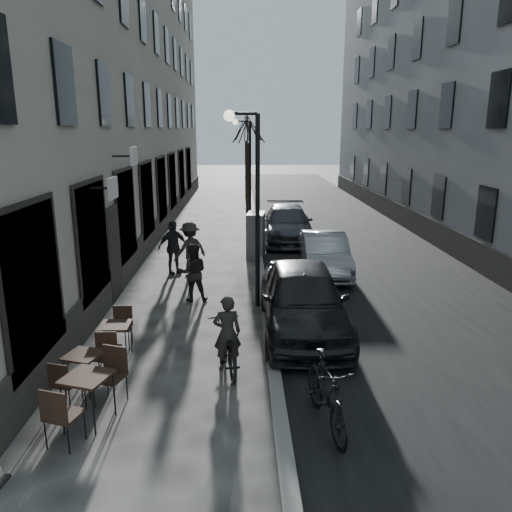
{
  "coord_description": "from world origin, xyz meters",
  "views": [
    {
      "loc": [
        -0.39,
        -6.7,
        4.63
      ],
      "look_at": [
        -0.08,
        4.39,
        1.8
      ],
      "focal_mm": 35.0,
      "sensor_mm": 36.0,
      "label": 1
    }
  ],
  "objects_px": {
    "bistro_set_b": "(84,368)",
    "streetlamp_far": "(247,160)",
    "utility_cabinet": "(256,235)",
    "streetlamp_near": "(251,189)",
    "pedestrian_near": "(193,272)",
    "bistro_set_a": "(88,394)",
    "pedestrian_mid": "(190,249)",
    "car_mid": "(325,254)",
    "tree_far": "(246,128)",
    "tree_near": "(247,128)",
    "moped": "(327,393)",
    "bistro_set_c": "(116,338)",
    "car_near": "(303,299)",
    "bicycle": "(227,347)",
    "pedestrian_far": "(173,247)",
    "car_far": "(287,224)"
  },
  "relations": [
    {
      "from": "tree_far",
      "to": "car_far",
      "type": "height_order",
      "value": "tree_far"
    },
    {
      "from": "tree_near",
      "to": "car_near",
      "type": "bearing_deg",
      "value": -86.25
    },
    {
      "from": "tree_far",
      "to": "car_near",
      "type": "xyz_separation_m",
      "value": [
        1.1,
        -22.8,
        -3.85
      ]
    },
    {
      "from": "bistro_set_a",
      "to": "pedestrian_mid",
      "type": "height_order",
      "value": "pedestrian_mid"
    },
    {
      "from": "bicycle",
      "to": "car_far",
      "type": "relative_size",
      "value": 0.36
    },
    {
      "from": "car_near",
      "to": "car_far",
      "type": "height_order",
      "value": "car_near"
    },
    {
      "from": "car_mid",
      "to": "streetlamp_far",
      "type": "bearing_deg",
      "value": 108.01
    },
    {
      "from": "tree_near",
      "to": "moped",
      "type": "xyz_separation_m",
      "value": [
        1.02,
        -20.66,
        -4.07
      ]
    },
    {
      "from": "bistro_set_b",
      "to": "car_mid",
      "type": "bearing_deg",
      "value": 70.88
    },
    {
      "from": "bistro_set_b",
      "to": "pedestrian_far",
      "type": "bearing_deg",
      "value": 103.0
    },
    {
      "from": "utility_cabinet",
      "to": "car_near",
      "type": "xyz_separation_m",
      "value": [
        0.9,
        -7.22,
        -0.01
      ]
    },
    {
      "from": "pedestrian_near",
      "to": "bistro_set_a",
      "type": "bearing_deg",
      "value": 74.92
    },
    {
      "from": "pedestrian_near",
      "to": "streetlamp_near",
      "type": "bearing_deg",
      "value": 158.42
    },
    {
      "from": "tree_far",
      "to": "streetlamp_near",
      "type": "bearing_deg",
      "value": -90.2
    },
    {
      "from": "tree_near",
      "to": "pedestrian_far",
      "type": "distance_m",
      "value": 12.64
    },
    {
      "from": "pedestrian_far",
      "to": "bistro_set_c",
      "type": "bearing_deg",
      "value": -126.02
    },
    {
      "from": "utility_cabinet",
      "to": "tree_near",
      "type": "bearing_deg",
      "value": 98.84
    },
    {
      "from": "pedestrian_far",
      "to": "moped",
      "type": "relative_size",
      "value": 0.9
    },
    {
      "from": "bistro_set_b",
      "to": "bicycle",
      "type": "height_order",
      "value": "bicycle"
    },
    {
      "from": "streetlamp_near",
      "to": "pedestrian_far",
      "type": "bearing_deg",
      "value": 127.87
    },
    {
      "from": "bistro_set_a",
      "to": "bicycle",
      "type": "xyz_separation_m",
      "value": [
        2.18,
        1.82,
        -0.04
      ]
    },
    {
      "from": "streetlamp_near",
      "to": "bistro_set_a",
      "type": "distance_m",
      "value": 6.63
    },
    {
      "from": "car_mid",
      "to": "car_far",
      "type": "relative_size",
      "value": 0.8
    },
    {
      "from": "tree_near",
      "to": "moped",
      "type": "relative_size",
      "value": 2.9
    },
    {
      "from": "tree_far",
      "to": "bicycle",
      "type": "distance_m",
      "value": 24.98
    },
    {
      "from": "bistro_set_b",
      "to": "streetlamp_far",
      "type": "bearing_deg",
      "value": 96.8
    },
    {
      "from": "bistro_set_a",
      "to": "car_near",
      "type": "relative_size",
      "value": 0.36
    },
    {
      "from": "bistro_set_c",
      "to": "bistro_set_b",
      "type": "bearing_deg",
      "value": -100.85
    },
    {
      "from": "tree_near",
      "to": "pedestrian_mid",
      "type": "distance_m",
      "value": 12.82
    },
    {
      "from": "car_near",
      "to": "moped",
      "type": "bearing_deg",
      "value": -90.64
    },
    {
      "from": "tree_near",
      "to": "bistro_set_c",
      "type": "height_order",
      "value": "tree_near"
    },
    {
      "from": "car_near",
      "to": "car_far",
      "type": "xyz_separation_m",
      "value": [
        0.52,
        9.89,
        -0.08
      ]
    },
    {
      "from": "moped",
      "to": "utility_cabinet",
      "type": "bearing_deg",
      "value": 85.66
    },
    {
      "from": "bicycle",
      "to": "moped",
      "type": "relative_size",
      "value": 0.91
    },
    {
      "from": "bistro_set_c",
      "to": "pedestrian_far",
      "type": "bearing_deg",
      "value": 86.04
    },
    {
      "from": "streetlamp_near",
      "to": "bistro_set_b",
      "type": "height_order",
      "value": "streetlamp_near"
    },
    {
      "from": "tree_far",
      "to": "pedestrian_mid",
      "type": "relative_size",
      "value": 3.22
    },
    {
      "from": "bistro_set_a",
      "to": "moped",
      "type": "bearing_deg",
      "value": 15.24
    },
    {
      "from": "bistro_set_c",
      "to": "streetlamp_near",
      "type": "bearing_deg",
      "value": 46.43
    },
    {
      "from": "streetlamp_far",
      "to": "utility_cabinet",
      "type": "distance_m",
      "value": 6.99
    },
    {
      "from": "bicycle",
      "to": "pedestrian_mid",
      "type": "height_order",
      "value": "pedestrian_mid"
    },
    {
      "from": "bicycle",
      "to": "car_mid",
      "type": "distance_m",
      "value": 7.34
    },
    {
      "from": "utility_cabinet",
      "to": "pedestrian_mid",
      "type": "height_order",
      "value": "pedestrian_mid"
    },
    {
      "from": "tree_far",
      "to": "moped",
      "type": "height_order",
      "value": "tree_far"
    },
    {
      "from": "tree_far",
      "to": "moped",
      "type": "xyz_separation_m",
      "value": [
        1.02,
        -26.66,
        -4.07
      ]
    },
    {
      "from": "tree_far",
      "to": "car_far",
      "type": "bearing_deg",
      "value": -82.85
    },
    {
      "from": "utility_cabinet",
      "to": "streetlamp_near",
      "type": "bearing_deg",
      "value": -85.23
    },
    {
      "from": "tree_near",
      "to": "pedestrian_near",
      "type": "distance_m",
      "value": 15.1
    },
    {
      "from": "tree_near",
      "to": "moped",
      "type": "bearing_deg",
      "value": -87.17
    },
    {
      "from": "pedestrian_near",
      "to": "pedestrian_mid",
      "type": "relative_size",
      "value": 0.91
    }
  ]
}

